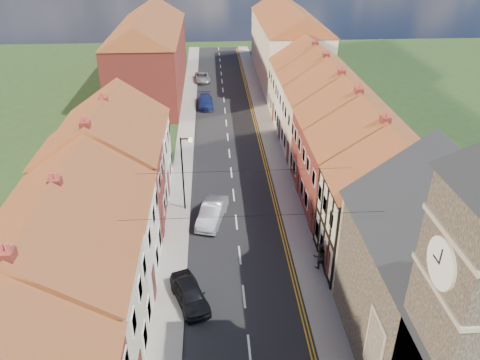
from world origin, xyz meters
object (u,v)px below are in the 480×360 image
at_px(car_near, 190,294).
at_px(car_mid, 212,213).
at_px(car_distant, 202,77).
at_px(lamppost, 184,170).
at_px(pedestrian_right, 319,256).
at_px(car_far, 205,102).
at_px(church, 475,291).

relative_size(car_near, car_mid, 0.89).
relative_size(car_mid, car_distant, 1.04).
xyz_separation_m(lamppost, car_distant, (1.04, 34.18, -2.95)).
bearing_deg(car_near, pedestrian_right, -2.45).
bearing_deg(pedestrian_right, car_mid, -49.96).
bearing_deg(car_far, car_near, -94.24).
bearing_deg(car_distant, car_mid, -93.76).
distance_m(car_near, car_distant, 44.47).
xyz_separation_m(church, car_near, (-12.56, 6.39, -5.21)).
bearing_deg(church, lamppost, 128.30).
bearing_deg(car_mid, church, -38.33).
xyz_separation_m(car_near, car_far, (0.86, 33.83, -0.01)).
height_order(car_near, car_far, car_near).
bearing_deg(car_far, church, -76.56).
relative_size(church, car_mid, 3.46).
bearing_deg(lamppost, car_far, 86.42).
relative_size(car_near, car_far, 0.87).
xyz_separation_m(lamppost, car_mid, (2.02, -1.70, -2.81)).
distance_m(car_far, car_distant, 10.65).
distance_m(lamppost, pedestrian_right, 11.97).
distance_m(church, car_near, 15.02).
relative_size(car_far, pedestrian_right, 2.49).
distance_m(church, car_mid, 19.37).
bearing_deg(pedestrian_right, lamppost, -49.63).
bearing_deg(car_mid, car_far, 106.24).
xyz_separation_m(car_distant, pedestrian_right, (7.77, -41.89, 0.44)).
distance_m(car_far, pedestrian_right, 32.10).
distance_m(lamppost, car_near, 10.70).
bearing_deg(pedestrian_right, car_distant, -87.93).
bearing_deg(church, pedestrian_right, 115.96).
relative_size(lamppost, car_mid, 1.37).
xyz_separation_m(church, pedestrian_right, (-4.37, 8.97, -4.85)).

